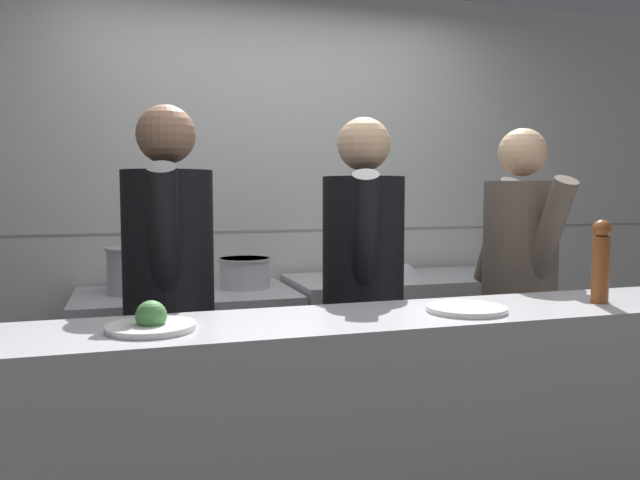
# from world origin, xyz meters

# --- Properties ---
(wall_back_tiled) EXTENTS (8.00, 0.06, 2.60)m
(wall_back_tiled) POSITION_xyz_m (0.00, 1.56, 1.30)
(wall_back_tiled) COLOR silver
(wall_back_tiled) RESTS_ON ground_plane
(oven_range) EXTENTS (1.11, 0.71, 0.87)m
(oven_range) POSITION_xyz_m (-0.56, 1.16, 0.43)
(oven_range) COLOR #232326
(oven_range) RESTS_ON ground_plane
(prep_counter) EXTENTS (1.38, 0.65, 0.90)m
(prep_counter) POSITION_xyz_m (0.71, 1.16, 0.45)
(prep_counter) COLOR #B7BABF
(prep_counter) RESTS_ON ground_plane
(pass_counter) EXTENTS (3.26, 0.45, 0.99)m
(pass_counter) POSITION_xyz_m (0.15, -0.26, 0.49)
(pass_counter) COLOR #B7BABF
(pass_counter) RESTS_ON ground_plane
(stock_pot) EXTENTS (0.33, 0.33, 0.24)m
(stock_pot) POSITION_xyz_m (-0.80, 1.20, 0.99)
(stock_pot) COLOR #B7BABF
(stock_pot) RESTS_ON oven_range
(sauce_pot) EXTENTS (0.28, 0.28, 0.16)m
(sauce_pot) POSITION_xyz_m (-0.25, 1.21, 0.95)
(sauce_pot) COLOR #B7BABF
(sauce_pot) RESTS_ON oven_range
(mixing_bowl_steel) EXTENTS (0.21, 0.21, 0.07)m
(mixing_bowl_steel) POSITION_xyz_m (0.70, 1.20, 0.93)
(mixing_bowl_steel) COLOR #B7BABF
(mixing_bowl_steel) RESTS_ON prep_counter
(chefs_knife) EXTENTS (0.31, 0.22, 0.02)m
(chefs_knife) POSITION_xyz_m (0.26, 0.99, 0.90)
(chefs_knife) COLOR #B7BABF
(chefs_knife) RESTS_ON prep_counter
(plated_dish_main) EXTENTS (0.26, 0.26, 0.09)m
(plated_dish_main) POSITION_xyz_m (-0.79, -0.27, 1.01)
(plated_dish_main) COLOR white
(plated_dish_main) RESTS_ON pass_counter
(plated_dish_appetiser) EXTENTS (0.26, 0.26, 0.02)m
(plated_dish_appetiser) POSITION_xyz_m (0.21, -0.30, 1.00)
(plated_dish_appetiser) COLOR white
(plated_dish_appetiser) RESTS_ON pass_counter
(pepper_mill) EXTENTS (0.06, 0.06, 0.30)m
(pepper_mill) POSITION_xyz_m (0.75, -0.30, 1.14)
(pepper_mill) COLOR brown
(pepper_mill) RESTS_ON pass_counter
(chef_head_cook) EXTENTS (0.39, 0.75, 1.72)m
(chef_head_cook) POSITION_xyz_m (-0.70, 0.39, 0.96)
(chef_head_cook) COLOR black
(chef_head_cook) RESTS_ON ground_plane
(chef_sous) EXTENTS (0.44, 0.73, 1.69)m
(chef_sous) POSITION_xyz_m (0.11, 0.36, 0.94)
(chef_sous) COLOR black
(chef_sous) RESTS_ON ground_plane
(chef_line) EXTENTS (0.35, 0.73, 1.68)m
(chef_line) POSITION_xyz_m (0.91, 0.40, 0.93)
(chef_line) COLOR black
(chef_line) RESTS_ON ground_plane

